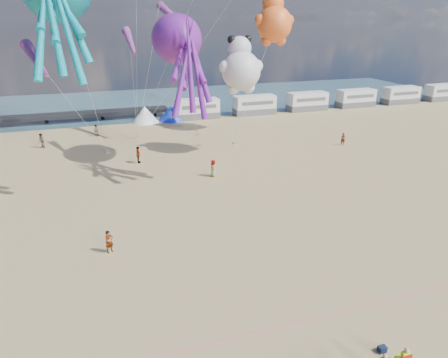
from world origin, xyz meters
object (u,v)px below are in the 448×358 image
(cooler_navy, at_px, (382,349))
(beachgoer_1, at_px, (41,141))
(beachgoer_7, at_px, (96,130))
(standing_person, at_px, (109,242))
(beachgoer_5, at_px, (343,139))
(motorhome_4, at_px, (401,95))
(sandbag_b, at_px, (199,145))
(windsock_right, at_px, (130,42))
(sandbag_c, at_px, (235,143))
(sandbag_e, at_px, (137,137))
(tent_blue, at_px, (172,113))
(motorhome_5, at_px, (442,92))
(sandbag_d, at_px, (198,134))
(beachgoer_3, at_px, (138,155))
(motorhome_0, at_px, (197,109))
(kite_panda, at_px, (241,71))
(motorhome_3, at_px, (356,98))
(tent_white, at_px, (145,114))
(motorhome_2, at_px, (307,101))
(sandbag_a, at_px, (108,152))
(kite_teddy_orange, at_px, (274,24))
(motorhome_1, at_px, (255,105))
(beachgoer_0, at_px, (213,168))
(windsock_mid, at_px, (174,18))
(kite_octopus_purple, at_px, (176,39))

(cooler_navy, height_order, beachgoer_1, beachgoer_1)
(beachgoer_1, height_order, beachgoer_7, beachgoer_1)
(standing_person, bearing_deg, beachgoer_7, 61.52)
(beachgoer_5, distance_m, beachgoer_7, 31.59)
(motorhome_4, distance_m, standing_person, 63.66)
(sandbag_b, xyz_separation_m, windsock_right, (-7.31, -1.02, 12.09))
(sandbag_c, distance_m, sandbag_e, 12.86)
(tent_blue, xyz_separation_m, cooler_navy, (0.52, -47.92, -1.05))
(motorhome_5, relative_size, sandbag_d, 13.20)
(beachgoer_3, height_order, sandbag_b, beachgoer_3)
(motorhome_0, height_order, motorhome_5, same)
(beachgoer_3, relative_size, beachgoer_5, 1.20)
(standing_person, relative_size, beachgoer_1, 0.89)
(beachgoer_1, relative_size, kite_panda, 0.25)
(motorhome_0, bearing_deg, beachgoer_5, -54.83)
(motorhome_3, bearing_deg, motorhome_5, 0.00)
(motorhome_3, relative_size, tent_white, 1.65)
(motorhome_0, xyz_separation_m, tent_blue, (-4.00, 0.00, -0.30))
(motorhome_2, distance_m, motorhome_5, 28.50)
(sandbag_a, relative_size, kite_teddy_orange, 0.07)
(motorhome_1, xyz_separation_m, motorhome_3, (19.00, 0.00, 0.00))
(motorhome_5, height_order, beachgoer_7, motorhome_5)
(motorhome_2, distance_m, beachgoer_0, 33.82)
(motorhome_4, bearing_deg, sandbag_d, -166.95)
(tent_blue, height_order, beachgoer_0, tent_blue)
(motorhome_2, distance_m, beachgoer_7, 34.61)
(tent_white, relative_size, beachgoer_7, 2.62)
(motorhome_0, relative_size, sandbag_c, 13.20)
(sandbag_c, distance_m, kite_teddy_orange, 15.33)
(sandbag_d, relative_size, kite_panda, 0.07)
(cooler_navy, bearing_deg, sandbag_e, 99.50)
(standing_person, bearing_deg, motorhome_2, 17.27)
(motorhome_5, bearing_deg, windsock_right, -165.53)
(kite_teddy_orange, height_order, windsock_mid, windsock_mid)
(cooler_navy, relative_size, kite_teddy_orange, 0.05)
(motorhome_1, distance_m, kite_octopus_purple, 27.46)
(sandbag_a, relative_size, sandbag_b, 1.00)
(motorhome_0, relative_size, motorhome_2, 1.00)
(motorhome_5, bearing_deg, cooler_navy, -136.78)
(motorhome_4, bearing_deg, standing_person, -146.44)
(beachgoer_0, bearing_deg, motorhome_3, 131.46)
(motorhome_5, bearing_deg, kite_panda, -158.63)
(motorhome_3, relative_size, motorhome_4, 1.00)
(beachgoer_0, relative_size, windsock_right, 0.38)
(kite_teddy_orange, bearing_deg, beachgoer_3, -143.62)
(tent_white, bearing_deg, kite_teddy_orange, -36.72)
(beachgoer_1, bearing_deg, tent_blue, 85.37)
(motorhome_2, relative_size, standing_person, 4.15)
(standing_person, distance_m, kite_panda, 24.16)
(motorhome_4, distance_m, beachgoer_3, 52.30)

